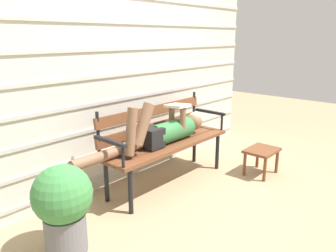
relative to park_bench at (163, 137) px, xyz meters
name	(u,v)px	position (x,y,z in m)	size (l,w,h in m)	color
ground_plane	(175,186)	(0.00, -0.18, -0.52)	(12.00, 12.00, 0.00)	tan
house_siding	(135,72)	(0.00, 0.43, 0.67)	(4.17, 0.08, 2.38)	beige
park_bench	(163,137)	(0.00, 0.00, 0.00)	(1.61, 0.47, 0.91)	brown
reclining_person	(163,131)	(-0.08, -0.07, 0.10)	(1.70, 0.27, 0.50)	#33703D
footstool	(262,154)	(0.91, -0.72, -0.27)	(0.40, 0.31, 0.31)	brown
potted_plant	(63,204)	(-1.40, -0.29, -0.13)	(0.44, 0.44, 0.69)	slate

